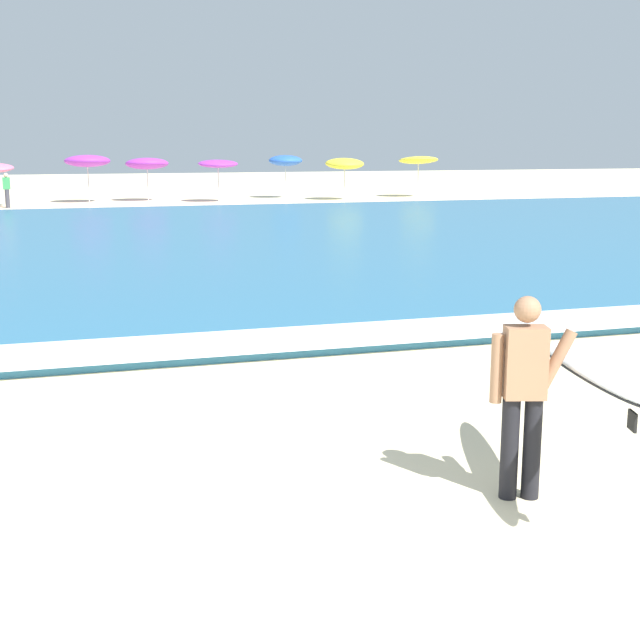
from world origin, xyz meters
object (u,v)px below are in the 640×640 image
object	(u,v)px
beach_umbrella_4	(147,164)
beach_umbrella_8	(418,160)
beach_umbrella_7	(345,164)
beachgoer_near_row_left	(7,189)
surfer_with_board	(554,379)
beach_umbrella_3	(87,161)
beach_umbrella_6	(285,161)
beach_umbrella_5	(218,164)

from	to	relation	value
beach_umbrella_4	beach_umbrella_8	world-z (taller)	beach_umbrella_8
beach_umbrella_7	beachgoer_near_row_left	world-z (taller)	beach_umbrella_7
beach_umbrella_7	beach_umbrella_8	xyz separation A→B (m)	(4.63, 1.21, 0.13)
surfer_with_board	beach_umbrella_3	size ratio (longest dim) A/B	1.12
beach_umbrella_4	beachgoer_near_row_left	xyz separation A→B (m)	(-6.62, -2.82, -1.04)
beach_umbrella_4	surfer_with_board	bearing A→B (deg)	-90.89
beach_umbrella_8	beachgoer_near_row_left	size ratio (longest dim) A/B	1.44
beach_umbrella_3	beach_umbrella_7	distance (m)	12.88
beach_umbrella_4	beach_umbrella_6	size ratio (longest dim) A/B	0.98
surfer_with_board	beach_umbrella_7	size ratio (longest dim) A/B	1.21
beach_umbrella_3	beach_umbrella_7	world-z (taller)	beach_umbrella_3
beach_umbrella_7	beach_umbrella_4	bearing A→B (deg)	168.35
beach_umbrella_5	beach_umbrella_6	world-z (taller)	beach_umbrella_6
beach_umbrella_5	beach_umbrella_8	world-z (taller)	beach_umbrella_8
beach_umbrella_3	surfer_with_board	bearing A→B (deg)	-86.57
beach_umbrella_4	beach_umbrella_7	bearing A→B (deg)	-11.65
beach_umbrella_7	beach_umbrella_8	world-z (taller)	beach_umbrella_8
beach_umbrella_3	beach_umbrella_4	world-z (taller)	beach_umbrella_3
beach_umbrella_7	beachgoer_near_row_left	bearing A→B (deg)	-177.26
beach_umbrella_5	beach_umbrella_8	distance (m)	11.20
beach_umbrella_6	beachgoer_near_row_left	bearing A→B (deg)	-167.51
beachgoer_near_row_left	beach_umbrella_5	bearing A→B (deg)	6.36
beach_umbrella_6	beach_umbrella_8	bearing A→B (deg)	-8.56
beach_umbrella_3	beach_umbrella_6	bearing A→B (deg)	3.66
surfer_with_board	beach_umbrella_3	world-z (taller)	beach_umbrella_3
beach_umbrella_5	beach_umbrella_8	size ratio (longest dim) A/B	0.94
beach_umbrella_3	beach_umbrella_7	xyz separation A→B (m)	(12.77, -1.64, -0.18)
beach_umbrella_5	beach_umbrella_6	xyz separation A→B (m)	(3.98, 1.98, 0.09)
beach_umbrella_6	beachgoer_near_row_left	world-z (taller)	beach_umbrella_6
beach_umbrella_4	beach_umbrella_7	xyz separation A→B (m)	(9.85, -2.03, -0.03)
beach_umbrella_4	beach_umbrella_5	size ratio (longest dim) A/B	1.05
surfer_with_board	beach_umbrella_6	world-z (taller)	beach_umbrella_6
beach_umbrella_5	beach_umbrella_7	xyz separation A→B (m)	(6.54, -0.32, -0.03)
beach_umbrella_7	beach_umbrella_8	distance (m)	4.79
beach_umbrella_3	beach_umbrella_5	distance (m)	6.38
beach_umbrella_7	beach_umbrella_5	bearing A→B (deg)	177.22
beach_umbrella_5	beachgoer_near_row_left	xyz separation A→B (m)	(-9.94, -1.11, -1.05)
surfer_with_board	beachgoer_near_row_left	world-z (taller)	surfer_with_board
surfer_with_board	beach_umbrella_3	distance (m)	38.71
beach_umbrella_8	beachgoer_near_row_left	distance (m)	21.23
beach_umbrella_3	beach_umbrella_5	bearing A→B (deg)	-11.97
beach_umbrella_5	beach_umbrella_8	xyz separation A→B (m)	(11.16, 0.90, 0.10)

